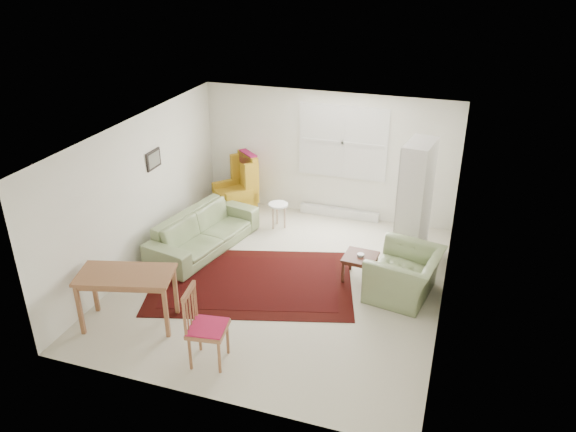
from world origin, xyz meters
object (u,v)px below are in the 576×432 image
(sofa, at_px, (203,225))
(armchair, at_px, (405,270))
(wingback_chair, at_px, (234,184))
(desk, at_px, (129,299))
(stool, at_px, (278,215))
(coffee_table, at_px, (360,267))
(desk_chair, at_px, (208,327))
(cabinet, at_px, (415,201))

(sofa, relative_size, armchair, 2.01)
(wingback_chair, xyz_separation_m, desk, (0.05, -3.93, -0.20))
(sofa, xyz_separation_m, stool, (0.98, 1.22, -0.21))
(sofa, bearing_deg, coffee_table, -81.06)
(sofa, height_order, desk_chair, desk_chair)
(sofa, xyz_separation_m, desk_chair, (1.42, -2.76, 0.08))
(sofa, height_order, armchair, sofa)
(cabinet, relative_size, desk_chair, 1.91)
(armchair, relative_size, coffee_table, 2.19)
(stool, bearing_deg, coffee_table, -35.83)
(wingback_chair, bearing_deg, desk_chair, -29.57)
(cabinet, height_order, desk_chair, cabinet)
(desk_chair, bearing_deg, armchair, -50.80)
(sofa, relative_size, stool, 4.59)
(stool, bearing_deg, sofa, -128.96)
(cabinet, relative_size, desk, 1.58)
(armchair, bearing_deg, desk_chair, -32.60)
(coffee_table, xyz_separation_m, cabinet, (0.68, 1.06, 0.83))
(armchair, distance_m, stool, 3.08)
(stool, distance_m, cabinet, 2.70)
(desk, bearing_deg, armchair, 28.64)
(cabinet, distance_m, desk, 4.89)
(stool, height_order, desk, desk)
(desk_chair, bearing_deg, stool, -1.86)
(sofa, distance_m, armchair, 3.62)
(sofa, relative_size, wingback_chair, 1.84)
(sofa, bearing_deg, desk, -168.58)
(wingback_chair, relative_size, cabinet, 0.60)
(coffee_table, relative_size, cabinet, 0.25)
(sofa, bearing_deg, armchair, -84.50)
(desk_chair, bearing_deg, wingback_chair, 10.87)
(sofa, height_order, cabinet, cabinet)
(coffee_table, bearing_deg, desk, -142.21)
(cabinet, xyz_separation_m, desk_chair, (-2.13, -3.68, -0.49))
(sofa, xyz_separation_m, cabinet, (3.55, 0.92, 0.58))
(sofa, relative_size, desk_chair, 2.09)
(cabinet, bearing_deg, sofa, -157.58)
(stool, distance_m, desk, 3.72)
(armchair, distance_m, coffee_table, 0.82)
(desk, bearing_deg, coffee_table, 37.79)
(wingback_chair, bearing_deg, stool, 23.37)
(cabinet, bearing_deg, coffee_table, -114.97)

